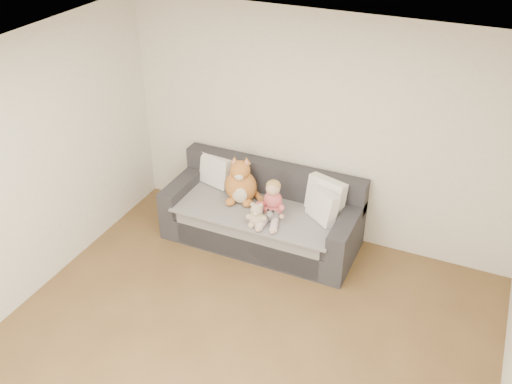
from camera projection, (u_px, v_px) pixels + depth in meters
room_shell at (236, 233)px, 4.59m from camera, size 5.00×5.00×5.00m
sofa at (263, 217)px, 6.55m from camera, size 2.20×0.94×0.85m
cushion_left at (216, 170)px, 6.76m from camera, size 0.44×0.28×0.38m
cushion_right_back at (326, 196)px, 6.24m from camera, size 0.48×0.32×0.41m
cushion_right_front at (322, 205)px, 6.12m from camera, size 0.42×0.36×0.37m
toddler at (272, 203)px, 6.14m from camera, size 0.32×0.46×0.45m
plush_cat at (241, 184)px, 6.44m from camera, size 0.46×0.44×0.57m
teddy_bear at (256, 217)px, 6.05m from camera, size 0.23×0.18×0.29m
plush_cow at (273, 215)px, 6.16m from camera, size 0.14×0.22×0.18m
sippy_cup at (261, 213)px, 6.22m from camera, size 0.10×0.07×0.11m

